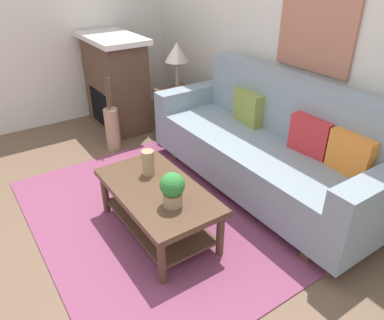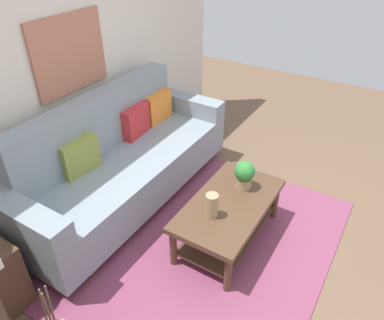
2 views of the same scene
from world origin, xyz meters
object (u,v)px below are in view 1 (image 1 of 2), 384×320
Objects in this scene: throw_pillow_crimson at (311,136)px; table_lamp at (177,54)px; throw_pillow_olive at (249,107)px; potted_plant_tabletop at (172,188)px; tabletop_vase at (148,163)px; framed_painting at (315,31)px; fireplace at (116,82)px; floor_vase at (112,129)px; side_table at (178,112)px; coffee_table at (158,200)px; throw_pillow_orange at (351,154)px; couch at (265,148)px.

table_lamp is (-1.91, -0.12, 0.31)m from throw_pillow_crimson.
throw_pillow_olive is 1.00× the size of throw_pillow_crimson.
potted_plant_tabletop is (-0.12, -1.29, -0.11)m from throw_pillow_crimson.
framed_painting reaches higher than tabletop_vase.
throw_pillow_crimson is (0.78, 0.00, 0.00)m from throw_pillow_olive.
table_lamp reaches higher than potted_plant_tabletop.
fireplace is 2.34× the size of floor_vase.
fireplace is (-2.55, -0.64, -0.09)m from throw_pillow_crimson.
potted_plant_tabletop is at bearing -80.53° from framed_painting.
floor_vase is at bearing -92.76° from side_table.
side_table is at bearing 142.96° from coffee_table.
table_lamp is at bearing 39.08° from fireplace.
floor_vase is (-1.95, -0.99, -0.43)m from throw_pillow_crimson.
throw_pillow_crimson is 1.70× the size of tabletop_vase.
framed_painting is at bearing 41.28° from throw_pillow_olive.
framed_painting is (1.56, 1.33, 1.18)m from floor_vase.
table_lamp is (-1.13, -0.12, 0.31)m from throw_pillow_olive.
floor_vase is (-1.58, 0.30, -0.07)m from coffee_table.
tabletop_vase is 0.37× the size of table_lamp.
throw_pillow_olive is 1.40m from coffee_table.
throw_pillow_orange is 0.31× the size of fireplace.
table_lamp is at bearing 179.90° from couch.
couch is 2.22× the size of coffee_table.
table_lamp reaches higher than coffee_table.
floor_vase is at bearing -153.20° from throw_pillow_crimson.
throw_pillow_orange is at bearing 51.57° from tabletop_vase.
side_table is (-1.52, 0.00, -0.15)m from couch.
potted_plant_tabletop is 0.33× the size of framed_painting.
side_table is at bearing -176.36° from throw_pillow_crimson.
couch is 0.82m from throw_pillow_orange.
framed_painting is (1.52, 0.46, 0.43)m from table_lamp.
fireplace is (-2.94, -0.64, -0.09)m from throw_pillow_orange.
fireplace is at bearing -160.12° from throw_pillow_olive.
fireplace is (-1.96, 0.59, 0.05)m from tabletop_vase.
throw_pillow_olive reaches higher than floor_vase.
throw_pillow_orange is at bearing 9.09° from couch.
throw_pillow_olive is 1.00× the size of throw_pillow_orange.
couch is at bearing 79.64° from tabletop_vase.
table_lamp reaches higher than side_table.
couch is 2.11× the size of fireplace.
table_lamp is at bearing 146.84° from potted_plant_tabletop.
couch is at bearing -90.00° from framed_painting.
throw_pillow_orange is 0.45× the size of framed_painting.
table_lamp is (0.00, 0.00, 0.71)m from side_table.
throw_pillow_orange is 1.58m from tabletop_vase.
potted_plant_tabletop is 0.47× the size of side_table.
tabletop_vase reaches higher than floor_vase.
throw_pillow_olive is 1.17m from throw_pillow_orange.
throw_pillow_olive and throw_pillow_orange have the same top height.
throw_pillow_crimson is 1.37× the size of potted_plant_tabletop.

